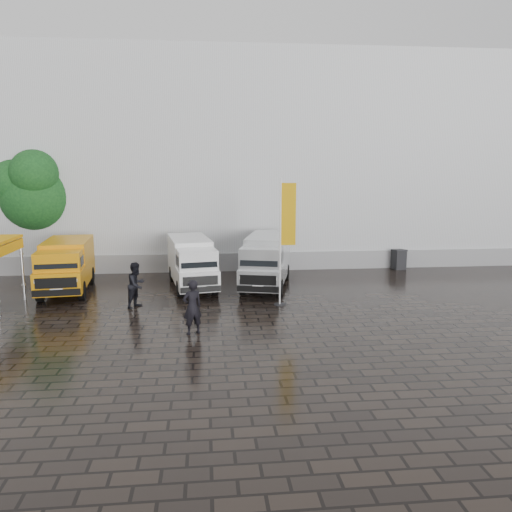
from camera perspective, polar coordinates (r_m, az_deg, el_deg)
The scene contains 11 objects.
ground at distance 19.97m, azimuth -0.07°, elevation -6.34°, with size 120.00×120.00×0.00m, color black.
exhibition_hall at distance 35.28m, azimuth 0.60°, elevation 10.66°, with size 44.00×16.00×12.00m, color silver.
hall_plinth at distance 27.78m, azimuth 2.41°, elevation -0.60°, with size 44.00×0.15×1.00m, color gray.
van_yellow at distance 24.41m, azimuth -20.87°, elevation -1.17°, with size 1.93×5.03×2.32m, color orange, non-canonical shape.
van_white at distance 23.86m, azimuth -7.36°, elevation -0.87°, with size 1.76×5.29×2.29m, color white, non-canonical shape.
van_silver at distance 23.80m, azimuth 1.19°, elevation -0.69°, with size 1.84×5.53×2.40m, color silver, non-canonical shape.
flagpole at distance 20.34m, azimuth 3.31°, elevation 2.45°, with size 0.88×0.50×5.25m.
tree at distance 29.43m, azimuth -23.89°, elevation 6.75°, with size 3.80×3.92×6.81m.
wheelie_bin at distance 29.14m, azimuth 16.00°, elevation -0.36°, with size 0.67×0.67×1.11m, color black.
person_front at distance 17.22m, azimuth -7.29°, elevation -5.81°, with size 0.70×0.46×1.91m, color black.
person_tent at distance 20.90m, azimuth -13.50°, elevation -3.23°, with size 0.91×0.71×1.87m, color black.
Camera 1 is at (-1.89, -19.06, 5.65)m, focal length 35.00 mm.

